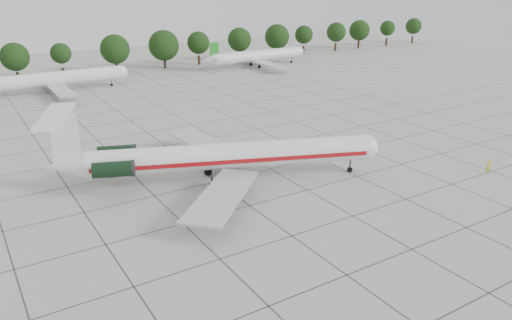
{
  "coord_description": "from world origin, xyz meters",
  "views": [
    {
      "loc": [
        -25.84,
        -42.72,
        24.21
      ],
      "look_at": [
        3.29,
        3.93,
        3.5
      ],
      "focal_mm": 35.0,
      "sensor_mm": 36.0,
      "label": 1
    }
  ],
  "objects_px": {
    "bg_airliner_c": "(58,79)",
    "bg_airliner_d": "(258,56)",
    "main_airliner": "(214,156)",
    "ground_crew": "(488,166)"
  },
  "relations": [
    {
      "from": "bg_airliner_c",
      "to": "ground_crew",
      "type": "bearing_deg",
      "value": -64.49
    },
    {
      "from": "ground_crew",
      "to": "main_airliner",
      "type": "bearing_deg",
      "value": -28.36
    },
    {
      "from": "bg_airliner_c",
      "to": "bg_airliner_d",
      "type": "xyz_separation_m",
      "value": [
        52.98,
        3.76,
        0.0
      ]
    },
    {
      "from": "bg_airliner_c",
      "to": "bg_airliner_d",
      "type": "relative_size",
      "value": 1.0
    },
    {
      "from": "main_airliner",
      "to": "bg_airliner_d",
      "type": "distance_m",
      "value": 80.78
    },
    {
      "from": "main_airliner",
      "to": "ground_crew",
      "type": "distance_m",
      "value": 35.25
    },
    {
      "from": "main_airliner",
      "to": "ground_crew",
      "type": "height_order",
      "value": "main_airliner"
    },
    {
      "from": "bg_airliner_d",
      "to": "bg_airliner_c",
      "type": "bearing_deg",
      "value": -175.94
    },
    {
      "from": "bg_airliner_c",
      "to": "bg_airliner_d",
      "type": "bearing_deg",
      "value": 4.06
    },
    {
      "from": "bg_airliner_c",
      "to": "bg_airliner_d",
      "type": "distance_m",
      "value": 53.11
    }
  ]
}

